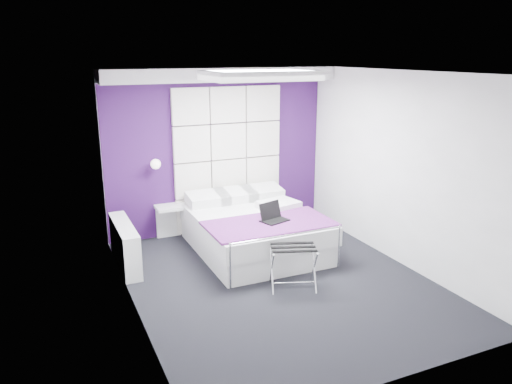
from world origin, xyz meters
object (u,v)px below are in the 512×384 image
(wall_lamp, at_px, (155,164))
(radiator, at_px, (125,245))
(luggage_rack, at_px, (293,267))
(laptop, at_px, (273,216))
(nightstand, at_px, (170,207))
(bed, at_px, (254,230))

(wall_lamp, relative_size, radiator, 0.12)
(wall_lamp, xyz_separation_m, luggage_rack, (1.13, -2.27, -0.95))
(laptop, bearing_deg, luggage_rack, -116.89)
(nightstand, height_order, laptop, laptop)
(luggage_rack, bearing_deg, bed, 107.78)
(nightstand, relative_size, luggage_rack, 0.79)
(bed, bearing_deg, laptop, -78.09)
(wall_lamp, distance_m, radiator, 1.35)
(bed, relative_size, laptop, 5.80)
(wall_lamp, distance_m, nightstand, 0.72)
(bed, xyz_separation_m, luggage_rack, (-0.05, -1.31, -0.04))
(laptop, bearing_deg, nightstand, 111.68)
(laptop, bearing_deg, wall_lamp, 115.21)
(bed, xyz_separation_m, nightstand, (-1.01, 0.92, 0.22))
(nightstand, bearing_deg, wall_lamp, 167.64)
(wall_lamp, height_order, luggage_rack, wall_lamp)
(luggage_rack, xyz_separation_m, laptop, (0.15, 0.86, 0.38))
(nightstand, relative_size, laptop, 1.20)
(nightstand, distance_m, luggage_rack, 2.44)
(bed, distance_m, laptop, 0.57)
(laptop, bearing_deg, bed, 84.69)
(wall_lamp, height_order, laptop, wall_lamp)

